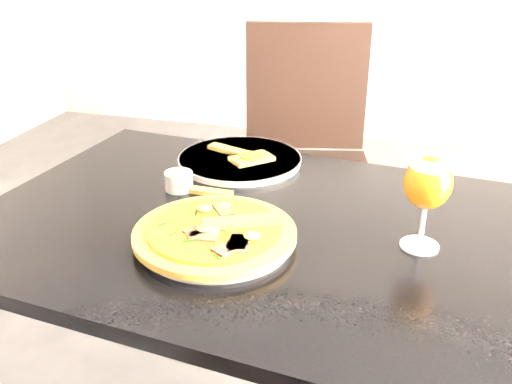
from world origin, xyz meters
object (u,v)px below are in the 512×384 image
(dining_table, at_px, (264,260))
(chair_far, at_px, (305,157))
(beer_glass, at_px, (428,183))
(pizza, at_px, (215,231))

(dining_table, relative_size, chair_far, 1.28)
(chair_far, distance_m, beer_glass, 1.04)
(chair_far, bearing_deg, beer_glass, -79.71)
(dining_table, distance_m, pizza, 0.17)
(chair_far, xyz_separation_m, pizza, (0.02, -0.99, 0.23))
(dining_table, distance_m, beer_glass, 0.38)
(dining_table, bearing_deg, chair_far, 101.24)
(dining_table, distance_m, chair_far, 0.90)
(pizza, distance_m, beer_glass, 0.40)
(pizza, xyz_separation_m, beer_glass, (0.38, 0.09, 0.11))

